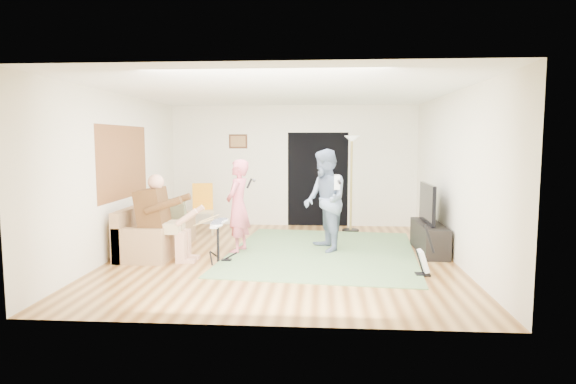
{
  "coord_description": "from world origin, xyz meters",
  "views": [
    {
      "loc": [
        0.64,
        -7.79,
        1.92
      ],
      "look_at": [
        0.07,
        0.3,
        1.05
      ],
      "focal_mm": 30.0,
      "sensor_mm": 36.0,
      "label": 1
    }
  ],
  "objects_px": {
    "torchiere_lamp": "(351,166)",
    "tv_cabinet": "(429,238)",
    "guitarist": "(325,200)",
    "television": "(427,203)",
    "singer": "(238,206)",
    "drum_kit": "(218,243)",
    "sofa": "(153,236)",
    "dining_chair": "(204,216)",
    "guitar_spare": "(423,261)"
  },
  "relations": [
    {
      "from": "torchiere_lamp",
      "to": "tv_cabinet",
      "type": "xyz_separation_m",
      "value": [
        1.24,
        -1.87,
        -1.13
      ]
    },
    {
      "from": "torchiere_lamp",
      "to": "guitarist",
      "type": "bearing_deg",
      "value": -106.48
    },
    {
      "from": "television",
      "to": "singer",
      "type": "bearing_deg",
      "value": -176.16
    },
    {
      "from": "drum_kit",
      "to": "tv_cabinet",
      "type": "height_order",
      "value": "drum_kit"
    },
    {
      "from": "sofa",
      "to": "drum_kit",
      "type": "height_order",
      "value": "sofa"
    },
    {
      "from": "guitarist",
      "to": "tv_cabinet",
      "type": "bearing_deg",
      "value": 72.99
    },
    {
      "from": "dining_chair",
      "to": "guitar_spare",
      "type": "bearing_deg",
      "value": -50.25
    },
    {
      "from": "drum_kit",
      "to": "guitar_spare",
      "type": "bearing_deg",
      "value": -10.7
    },
    {
      "from": "sofa",
      "to": "guitar_spare",
      "type": "distance_m",
      "value": 4.56
    },
    {
      "from": "guitarist",
      "to": "guitar_spare",
      "type": "relative_size",
      "value": 2.4
    },
    {
      "from": "dining_chair",
      "to": "guitarist",
      "type": "bearing_deg",
      "value": -43.31
    },
    {
      "from": "sofa",
      "to": "singer",
      "type": "distance_m",
      "value": 1.59
    },
    {
      "from": "sofa",
      "to": "singer",
      "type": "bearing_deg",
      "value": 1.06
    },
    {
      "from": "drum_kit",
      "to": "tv_cabinet",
      "type": "bearing_deg",
      "value": 14.35
    },
    {
      "from": "sofa",
      "to": "drum_kit",
      "type": "bearing_deg",
      "value": -26.76
    },
    {
      "from": "sofa",
      "to": "guitar_spare",
      "type": "relative_size",
      "value": 2.68
    },
    {
      "from": "singer",
      "to": "guitarist",
      "type": "height_order",
      "value": "guitarist"
    },
    {
      "from": "guitarist",
      "to": "television",
      "type": "distance_m",
      "value": 1.75
    },
    {
      "from": "tv_cabinet",
      "to": "torchiere_lamp",
      "type": "bearing_deg",
      "value": 123.62
    },
    {
      "from": "guitar_spare",
      "to": "dining_chair",
      "type": "relative_size",
      "value": 0.72
    },
    {
      "from": "dining_chair",
      "to": "television",
      "type": "bearing_deg",
      "value": -31.89
    },
    {
      "from": "drum_kit",
      "to": "tv_cabinet",
      "type": "xyz_separation_m",
      "value": [
        3.5,
        0.9,
        -0.04
      ]
    },
    {
      "from": "guitarist",
      "to": "tv_cabinet",
      "type": "height_order",
      "value": "guitarist"
    },
    {
      "from": "sofa",
      "to": "tv_cabinet",
      "type": "bearing_deg",
      "value": 2.93
    },
    {
      "from": "guitar_spare",
      "to": "television",
      "type": "relative_size",
      "value": 0.73
    },
    {
      "from": "guitarist",
      "to": "guitar_spare",
      "type": "bearing_deg",
      "value": 25.98
    },
    {
      "from": "guitarist",
      "to": "sofa",
      "type": "bearing_deg",
      "value": -103.98
    },
    {
      "from": "guitar_spare",
      "to": "television",
      "type": "xyz_separation_m",
      "value": [
        0.35,
        1.48,
        0.64
      ]
    },
    {
      "from": "guitar_spare",
      "to": "dining_chair",
      "type": "bearing_deg",
      "value": 143.89
    },
    {
      "from": "torchiere_lamp",
      "to": "sofa",
      "type": "bearing_deg",
      "value": -149.26
    },
    {
      "from": "drum_kit",
      "to": "torchiere_lamp",
      "type": "xyz_separation_m",
      "value": [
        2.26,
        2.76,
        1.09
      ]
    },
    {
      "from": "tv_cabinet",
      "to": "television",
      "type": "bearing_deg",
      "value": 180.0
    },
    {
      "from": "dining_chair",
      "to": "tv_cabinet",
      "type": "bearing_deg",
      "value": -31.7
    },
    {
      "from": "singer",
      "to": "tv_cabinet",
      "type": "relative_size",
      "value": 1.14
    },
    {
      "from": "sofa",
      "to": "torchiere_lamp",
      "type": "height_order",
      "value": "torchiere_lamp"
    },
    {
      "from": "singer",
      "to": "television",
      "type": "height_order",
      "value": "singer"
    },
    {
      "from": "singer",
      "to": "dining_chair",
      "type": "distance_m",
      "value": 1.92
    },
    {
      "from": "sofa",
      "to": "drum_kit",
      "type": "xyz_separation_m",
      "value": [
        1.29,
        -0.65,
        0.02
      ]
    },
    {
      "from": "sofa",
      "to": "television",
      "type": "height_order",
      "value": "television"
    },
    {
      "from": "dining_chair",
      "to": "television",
      "type": "xyz_separation_m",
      "value": [
        4.24,
        -1.36,
        0.48
      ]
    },
    {
      "from": "guitarist",
      "to": "dining_chair",
      "type": "distance_m",
      "value": 2.9
    },
    {
      "from": "tv_cabinet",
      "to": "dining_chair",
      "type": "bearing_deg",
      "value": 162.45
    },
    {
      "from": "guitar_spare",
      "to": "tv_cabinet",
      "type": "distance_m",
      "value": 1.53
    },
    {
      "from": "drum_kit",
      "to": "guitar_spare",
      "type": "relative_size",
      "value": 0.9
    },
    {
      "from": "television",
      "to": "tv_cabinet",
      "type": "bearing_deg",
      "value": 0.0
    },
    {
      "from": "sofa",
      "to": "torchiere_lamp",
      "type": "relative_size",
      "value": 0.98
    },
    {
      "from": "tv_cabinet",
      "to": "television",
      "type": "relative_size",
      "value": 1.38
    },
    {
      "from": "guitar_spare",
      "to": "dining_chair",
      "type": "xyz_separation_m",
      "value": [
        -3.89,
        2.84,
        0.16
      ]
    },
    {
      "from": "torchiere_lamp",
      "to": "dining_chair",
      "type": "xyz_separation_m",
      "value": [
        -3.05,
        -0.51,
        -1.02
      ]
    },
    {
      "from": "guitar_spare",
      "to": "singer",
      "type": "bearing_deg",
      "value": 156.39
    }
  ]
}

